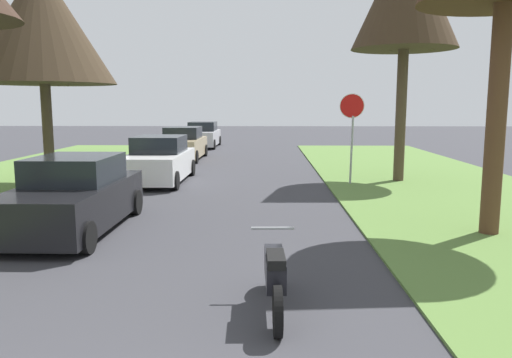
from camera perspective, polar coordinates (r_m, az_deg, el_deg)
The scene contains 7 objects.
stop_sign_far at distance 16.98m, azimuth 10.74°, elevation 6.68°, with size 0.81×0.38×2.96m.
street_tree_left_mid_b at distance 17.59m, azimuth -23.01°, elevation 15.77°, with size 4.41×4.41×6.92m.
parked_sedan_black at distance 11.37m, azimuth -19.83°, elevation -1.91°, with size 1.98×4.42×1.57m.
parked_sedan_white at distance 17.76m, azimuth -10.87°, elevation 2.00°, with size 1.98×4.42×1.57m.
parked_sedan_tan at distance 24.85m, azimuth -8.25°, elevation 3.85°, with size 1.98×4.42×1.57m.
parked_sedan_silver at distance 31.90m, azimuth -6.03°, elevation 4.89°, with size 1.98×4.42×1.57m.
parked_motorcycle at distance 6.62m, azimuth 2.13°, elevation -10.82°, with size 0.60×2.05×0.97m.
Camera 1 is at (1.60, -2.34, 2.66)m, focal length 35.54 mm.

